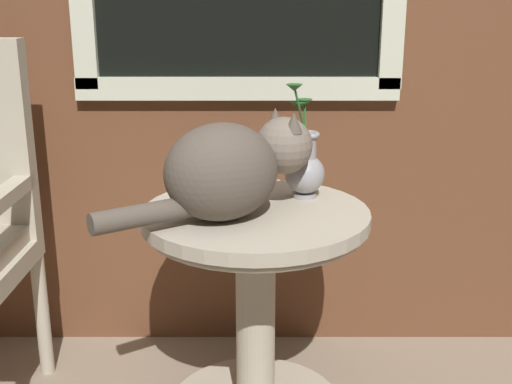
# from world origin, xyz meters

# --- Properties ---
(wicker_side_table) EXTENTS (0.60, 0.60, 0.62)m
(wicker_side_table) POSITION_xyz_m (0.06, 0.23, 0.41)
(wicker_side_table) COLOR #B2A893
(wicker_side_table) RESTS_ON ground_plane
(cat) EXTENTS (0.54, 0.39, 0.26)m
(cat) POSITION_xyz_m (-0.01, 0.18, 0.75)
(cat) COLOR brown
(cat) RESTS_ON wicker_side_table
(pewter_vase_with_ivy) EXTENTS (0.11, 0.12, 0.32)m
(pewter_vase_with_ivy) POSITION_xyz_m (0.19, 0.34, 0.71)
(pewter_vase_with_ivy) COLOR #99999E
(pewter_vase_with_ivy) RESTS_ON wicker_side_table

